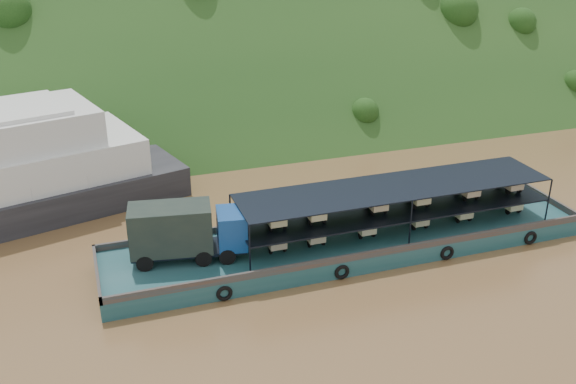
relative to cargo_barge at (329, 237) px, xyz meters
name	(u,v)px	position (x,y,z in m)	size (l,w,h in m)	color
ground	(327,244)	(0.38, 1.33, -1.28)	(160.00, 160.00, 0.00)	brown
hillside	(217,111)	(0.38, 37.33, -1.28)	(140.00, 28.00, 28.00)	#183A15
cargo_barge	(329,237)	(0.00, 0.00, 0.00)	(35.00, 7.18, 5.07)	#133F43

